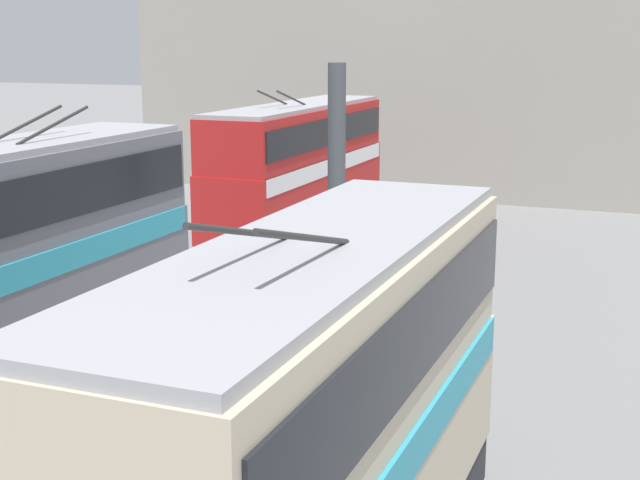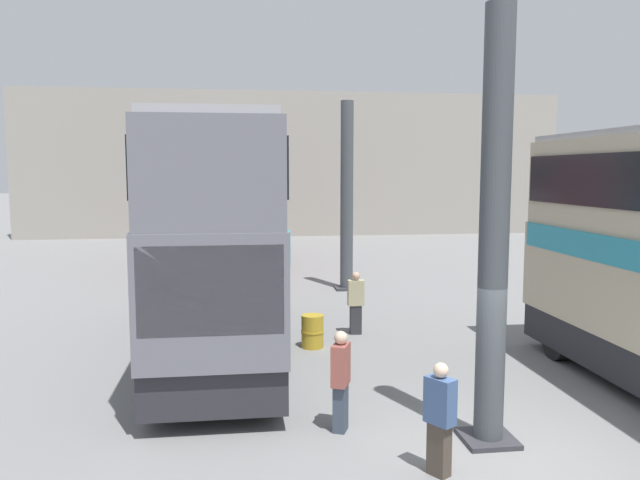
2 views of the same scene
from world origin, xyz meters
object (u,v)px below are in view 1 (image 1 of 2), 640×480
at_px(bus_left_near, 317,421).
at_px(person_aisle_midway, 190,362).
at_px(oil_drum, 106,394).
at_px(bus_right_near, 8,257).
at_px(bus_right_mid, 299,166).

relative_size(bus_left_near, person_aisle_midway, 5.42).
bearing_deg(oil_drum, person_aisle_midway, -49.09).
xyz_separation_m(bus_left_near, oil_drum, (4.80, 6.50, -2.50)).
xyz_separation_m(bus_right_near, person_aisle_midway, (1.12, -3.50, -2.15)).
height_order(bus_right_near, person_aisle_midway, bus_right_near).
xyz_separation_m(bus_right_mid, person_aisle_midway, (-13.98, -3.50, -2.06)).
xyz_separation_m(bus_left_near, person_aisle_midway, (5.92, 5.21, -2.03)).
height_order(bus_right_near, bus_right_mid, bus_right_near).
bearing_deg(bus_right_near, bus_left_near, -118.85).
height_order(bus_right_near, oil_drum, bus_right_near).
height_order(bus_left_near, person_aisle_midway, bus_left_near).
xyz_separation_m(bus_left_near, bus_right_mid, (19.90, 8.72, 0.03)).
bearing_deg(bus_right_mid, person_aisle_midway, -165.93).
height_order(bus_left_near, bus_right_near, bus_right_near).
relative_size(bus_left_near, oil_drum, 11.18).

